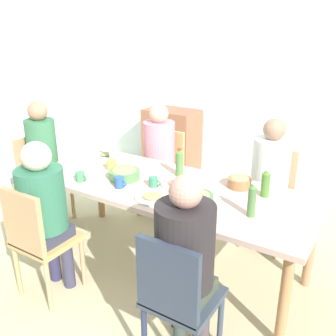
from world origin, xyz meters
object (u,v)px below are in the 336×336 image
at_px(person_1, 44,205).
at_px(cup_3, 154,182).
at_px(bowl_0, 240,181).
at_px(side_cabinet, 172,142).
at_px(dining_table, 168,194).
at_px(cup_0, 119,182).
at_px(person_2, 44,153).
at_px(person_3, 185,254).
at_px(bowl_2, 195,198).
at_px(person_0, 270,172).
at_px(cup_2, 112,165).
at_px(bottle_1, 179,163).
at_px(bottle_0, 252,200).
at_px(plate_2, 152,197).
at_px(cup_1, 80,177).
at_px(chair_1, 38,237).
at_px(plate_0, 106,155).
at_px(chair_0, 270,191).
at_px(plate_1, 175,184).
at_px(chair_4, 163,167).
at_px(bottle_2, 113,150).
at_px(bottle_3, 266,183).
at_px(person_4, 159,150).
at_px(chair_2, 40,174).

distance_m(person_1, cup_3, 0.84).
xyz_separation_m(bowl_0, side_cabinet, (-1.59, 1.56, -0.34)).
distance_m(dining_table, cup_0, 0.40).
xyz_separation_m(person_2, person_3, (2.05, -0.75, -0.01)).
bearing_deg(bowl_2, person_0, 74.50).
bearing_deg(cup_2, bottle_1, 20.11).
height_order(cup_0, bottle_0, bottle_0).
xyz_separation_m(plate_2, cup_1, (-0.69, -0.03, 0.03)).
relative_size(person_1, person_3, 0.99).
bearing_deg(cup_2, chair_1, -89.01).
xyz_separation_m(person_3, side_cabinet, (-1.69, 2.58, -0.28)).
bearing_deg(bowl_2, chair_1, -144.02).
xyz_separation_m(bowl_0, bowl_2, (-0.16, -0.45, -0.00)).
bearing_deg(bottle_0, cup_1, -173.03).
bearing_deg(bottle_0, plate_0, 165.95).
bearing_deg(bowl_0, side_cabinet, 135.65).
bearing_deg(bottle_0, cup_2, 173.13).
xyz_separation_m(chair_0, plate_1, (-0.54, -0.81, 0.25)).
distance_m(person_0, person_1, 1.90).
distance_m(person_0, cup_1, 1.63).
distance_m(bowl_0, side_cabinet, 2.25).
bearing_deg(bottle_0, person_0, 99.82).
bearing_deg(chair_4, cup_1, -93.41).
relative_size(person_3, bottle_2, 4.77).
distance_m(cup_1, cup_2, 0.34).
distance_m(plate_2, cup_3, 0.23).
bearing_deg(bottle_1, chair_4, 132.57).
bearing_deg(person_2, bottle_3, 5.71).
height_order(person_1, plate_0, person_1).
bearing_deg(chair_0, chair_1, -125.04).
bearing_deg(cup_1, cup_2, 80.90).
height_order(bottle_0, bottle_1, bottle_0).
bearing_deg(cup_1, bottle_1, 41.00).
bearing_deg(side_cabinet, chair_1, -79.16).
bearing_deg(bottle_3, chair_1, -141.00).
height_order(person_0, person_3, person_3).
height_order(person_3, bottle_1, person_3).
height_order(person_0, bottle_1, person_0).
relative_size(plate_0, cup_3, 2.02).
relative_size(bowl_0, bottle_2, 0.75).
bearing_deg(bowl_2, chair_4, 132.41).
height_order(plate_1, bowl_0, bowl_0).
distance_m(person_0, person_3, 1.50).
xyz_separation_m(person_3, bottle_1, (-0.62, 0.98, 0.12)).
distance_m(plate_1, bottle_1, 0.24).
relative_size(person_4, cup_0, 11.24).
bearing_deg(chair_0, bottle_0, -81.07).
xyz_separation_m(chair_1, plate_2, (0.62, 0.56, 0.25)).
height_order(chair_2, person_4, person_4).
xyz_separation_m(dining_table, cup_2, (-0.60, 0.03, 0.12)).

